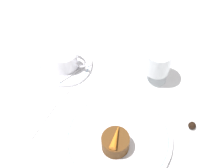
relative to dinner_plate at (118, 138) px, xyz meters
The scene contains 10 objects.
ground_plane 0.03m from the dinner_plate, 118.45° to the left, with size 3.00×3.00×0.00m, color white.
dinner_plate is the anchor object (origin of this frame).
saucer 0.28m from the dinner_plate, 144.75° to the left, with size 0.16×0.16×0.01m.
coffee_cup 0.28m from the dinner_plate, 144.80° to the left, with size 0.11×0.08×0.06m.
spoon 0.24m from the dinner_plate, 139.00° to the left, with size 0.06×0.10×0.00m.
wine_glass 0.23m from the dinner_plate, 82.70° to the left, with size 0.07×0.07×0.11m.
fork 0.20m from the dinner_plate, 168.65° to the left, with size 0.03×0.19×0.01m.
dessert_cake 0.04m from the dinner_plate, 83.90° to the right, with size 0.07×0.07×0.04m.
carrot_garnish 0.06m from the dinner_plate, 83.90° to the right, with size 0.02×0.06×0.02m.
chocolate_truffle 0.19m from the dinner_plate, 32.42° to the left, with size 0.02×0.02×0.02m.
Camera 1 is at (0.12, -0.34, 0.71)m, focal length 50.00 mm.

